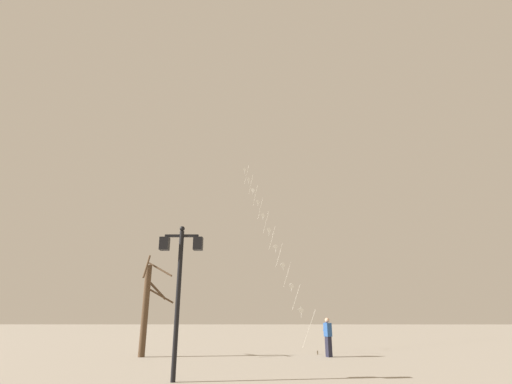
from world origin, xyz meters
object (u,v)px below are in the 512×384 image
Objects in this scene: twin_lantern_lamp_post at (180,270)px; kite_train at (269,231)px; kite_flyer at (328,336)px; bare_tree at (147,306)px.

kite_train reaches higher than twin_lantern_lamp_post.
bare_tree is at bearing 71.67° from kite_flyer.
bare_tree is (-8.57, -0.08, 1.33)m from kite_flyer.
kite_flyer is (2.48, -7.28, -6.58)m from kite_train.
bare_tree is (-2.93, 7.11, -0.88)m from twin_lantern_lamp_post.
kite_flyer is at bearing -71.20° from kite_train.
bare_tree reaches higher than twin_lantern_lamp_post.
twin_lantern_lamp_post is 2.62× the size of kite_flyer.
kite_train is at bearing 77.70° from twin_lantern_lamp_post.
twin_lantern_lamp_post is 0.31× the size of kite_train.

